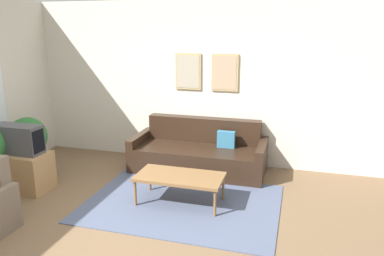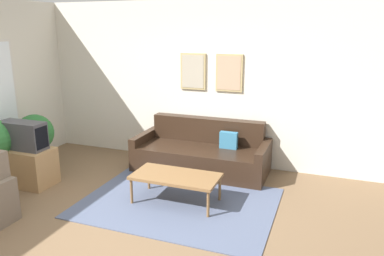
{
  "view_description": "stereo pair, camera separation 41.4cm",
  "coord_description": "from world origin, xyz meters",
  "views": [
    {
      "loc": [
        1.93,
        -3.29,
        2.25
      ],
      "look_at": [
        0.48,
        1.73,
        0.85
      ],
      "focal_mm": 35.0,
      "sensor_mm": 36.0,
      "label": 1
    },
    {
      "loc": [
        2.32,
        -3.16,
        2.25
      ],
      "look_at": [
        0.48,
        1.73,
        0.85
      ],
      "focal_mm": 35.0,
      "sensor_mm": 36.0,
      "label": 2
    }
  ],
  "objects": [
    {
      "name": "ground_plane",
      "position": [
        0.0,
        0.0,
        0.0
      ],
      "size": [
        16.0,
        16.0,
        0.0
      ],
      "primitive_type": "plane",
      "color": "brown"
    },
    {
      "name": "area_rug",
      "position": [
        0.55,
        1.03,
        0.01
      ],
      "size": [
        2.52,
        1.83,
        0.01
      ],
      "color": "#4C5670",
      "rests_on": "ground_plane"
    },
    {
      "name": "wall_back",
      "position": [
        0.01,
        2.75,
        1.35
      ],
      "size": [
        8.0,
        0.09,
        2.7
      ],
      "color": "beige",
      "rests_on": "ground_plane"
    },
    {
      "name": "couch",
      "position": [
        0.45,
        2.28,
        0.28
      ],
      "size": [
        2.13,
        0.9,
        0.81
      ],
      "color": "black",
      "rests_on": "ground_plane"
    },
    {
      "name": "coffee_table",
      "position": [
        0.52,
        1.04,
        0.36
      ],
      "size": [
        1.14,
        0.58,
        0.39
      ],
      "color": "brown",
      "rests_on": "ground_plane"
    },
    {
      "name": "tv_stand",
      "position": [
        -1.8,
        0.84,
        0.27
      ],
      "size": [
        0.83,
        0.48,
        0.55
      ],
      "color": "#A87F51",
      "rests_on": "ground_plane"
    },
    {
      "name": "tv",
      "position": [
        -1.8,
        0.84,
        0.75
      ],
      "size": [
        0.71,
        0.28,
        0.4
      ],
      "color": "#424247",
      "rests_on": "tv_stand"
    },
    {
      "name": "potted_plant_by_window",
      "position": [
        -2.21,
        1.41,
        0.46
      ],
      "size": [
        0.46,
        0.46,
        0.72
      ],
      "color": "#935638",
      "rests_on": "ground_plane"
    },
    {
      "name": "potted_plant_small",
      "position": [
        -2.04,
        1.32,
        0.59
      ],
      "size": [
        0.59,
        0.59,
        0.93
      ],
      "color": "#935638",
      "rests_on": "ground_plane"
    }
  ]
}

